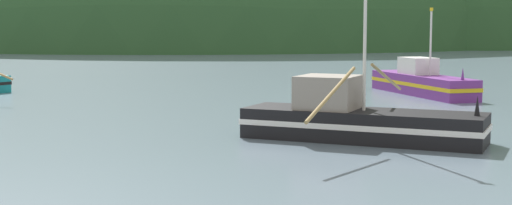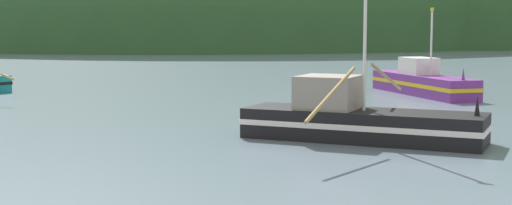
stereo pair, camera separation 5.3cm
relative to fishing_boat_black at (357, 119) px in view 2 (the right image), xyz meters
name	(u,v)px [view 2 (the right image)]	position (x,y,z in m)	size (l,w,h in m)	color
hill_mid_left	(432,44)	(68.74, 131.79, -0.78)	(119.08, 95.26, 105.90)	#2D562D
hill_far_right	(216,45)	(17.37, 131.86, -0.78)	(134.66, 107.73, 102.00)	#2D562D
fishing_boat_black	(357,119)	(0.00, 0.00, 0.00)	(8.62, 9.90, 7.64)	black
fishing_boat_purple	(422,82)	(10.25, 15.90, -0.02)	(2.42, 10.30, 5.29)	#6B2D84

